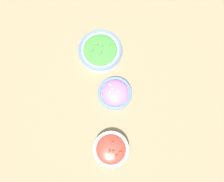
{
  "coord_description": "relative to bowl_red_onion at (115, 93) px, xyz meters",
  "views": [
    {
      "loc": [
        0.17,
        -0.08,
        0.85
      ],
      "look_at": [
        0.0,
        0.0,
        0.03
      ],
      "focal_mm": 35.0,
      "sensor_mm": 36.0,
      "label": 1
    }
  ],
  "objects": [
    {
      "name": "bowl_cherry_tomatoes",
      "position": [
        0.19,
        -0.1,
        0.0
      ],
      "size": [
        0.13,
        0.13,
        0.06
      ],
      "color": "#B2C1CC",
      "rests_on": "ground_plane"
    },
    {
      "name": "bowl_broccoli",
      "position": [
        -0.19,
        0.02,
        -0.0
      ],
      "size": [
        0.18,
        0.18,
        0.06
      ],
      "color": "silver",
      "rests_on": "ground_plane"
    },
    {
      "name": "bowl_red_onion",
      "position": [
        0.0,
        0.0,
        0.0
      ],
      "size": [
        0.13,
        0.13,
        0.06
      ],
      "color": "#B2C1CC",
      "rests_on": "ground_plane"
    },
    {
      "name": "ground_plane",
      "position": [
        -0.01,
        -0.01,
        -0.03
      ],
      "size": [
        3.0,
        3.0,
        0.0
      ],
      "primitive_type": "plane",
      "color": "#75664C"
    }
  ]
}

